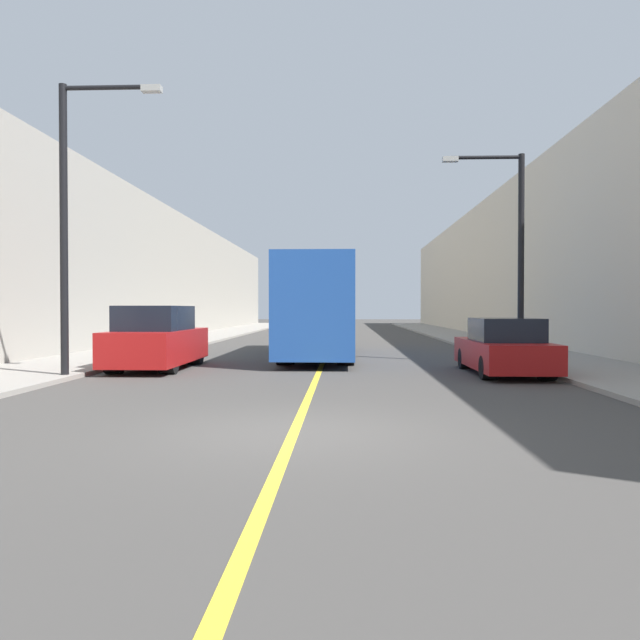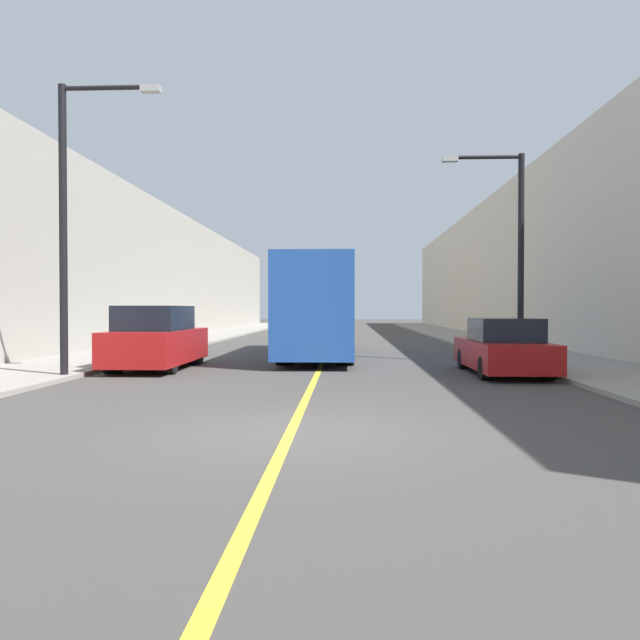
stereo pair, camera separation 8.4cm
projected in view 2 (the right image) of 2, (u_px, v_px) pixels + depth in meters
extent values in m
plane|color=#3F3D3A|center=(290.00, 433.00, 9.08)|extent=(200.00, 200.00, 0.00)
cube|color=gray|center=(208.00, 337.00, 39.39)|extent=(3.62, 72.00, 0.12)
cube|color=gray|center=(462.00, 337.00, 38.69)|extent=(3.62, 72.00, 0.12)
cube|color=gray|center=(149.00, 275.00, 39.49)|extent=(4.00, 72.00, 7.95)
cube|color=beige|center=(525.00, 266.00, 38.44)|extent=(4.00, 72.00, 8.94)
cube|color=gold|center=(334.00, 338.00, 39.04)|extent=(0.16, 72.00, 0.01)
cube|color=#1E4793|center=(320.00, 307.00, 23.40)|extent=(2.48, 11.20, 3.24)
cube|color=black|center=(311.00, 286.00, 17.82)|extent=(2.11, 0.04, 1.46)
cylinder|color=black|center=(285.00, 351.00, 20.00)|extent=(0.55, 0.91, 0.91)
cylinder|color=black|center=(345.00, 351.00, 19.91)|extent=(0.55, 0.91, 0.91)
cylinder|color=black|center=(301.00, 340.00, 26.93)|extent=(0.55, 0.91, 0.91)
cylinder|color=black|center=(346.00, 340.00, 26.85)|extent=(0.55, 0.91, 0.91)
cube|color=maroon|center=(157.00, 346.00, 18.78)|extent=(1.96, 4.95, 0.97)
cube|color=black|center=(155.00, 318.00, 18.51)|extent=(1.72, 2.72, 0.73)
cube|color=black|center=(129.00, 345.00, 16.33)|extent=(1.66, 0.04, 0.44)
cylinder|color=black|center=(113.00, 362.00, 17.28)|extent=(0.43, 0.68, 0.68)
cylinder|color=black|center=(168.00, 362.00, 17.22)|extent=(0.43, 0.68, 0.68)
cylinder|color=black|center=(149.00, 354.00, 20.35)|extent=(0.43, 0.68, 0.68)
cylinder|color=black|center=(195.00, 354.00, 20.28)|extent=(0.43, 0.68, 0.68)
cube|color=maroon|center=(503.00, 354.00, 17.25)|extent=(1.86, 4.78, 0.74)
cube|color=black|center=(505.00, 330.00, 17.00)|extent=(1.64, 2.15, 0.63)
cube|color=black|center=(527.00, 356.00, 14.89)|extent=(1.58, 0.04, 0.33)
cylinder|color=black|center=(488.00, 368.00, 15.81)|extent=(0.41, 0.62, 0.62)
cylinder|color=black|center=(546.00, 368.00, 15.74)|extent=(0.41, 0.62, 0.62)
cylinder|color=black|center=(466.00, 359.00, 18.76)|extent=(0.41, 0.62, 0.62)
cylinder|color=black|center=(515.00, 359.00, 18.70)|extent=(0.41, 0.62, 0.62)
cylinder|color=black|center=(63.00, 230.00, 15.98)|extent=(0.20, 0.20, 7.43)
cylinder|color=black|center=(106.00, 88.00, 15.87)|extent=(2.30, 0.12, 0.12)
cube|color=#999993|center=(151.00, 89.00, 15.82)|extent=(0.50, 0.24, 0.16)
cylinder|color=black|center=(521.00, 258.00, 20.23)|extent=(0.20, 0.20, 6.72)
cylinder|color=black|center=(486.00, 157.00, 20.22)|extent=(2.30, 0.12, 0.12)
cube|color=#999993|center=(450.00, 159.00, 20.27)|extent=(0.50, 0.24, 0.16)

